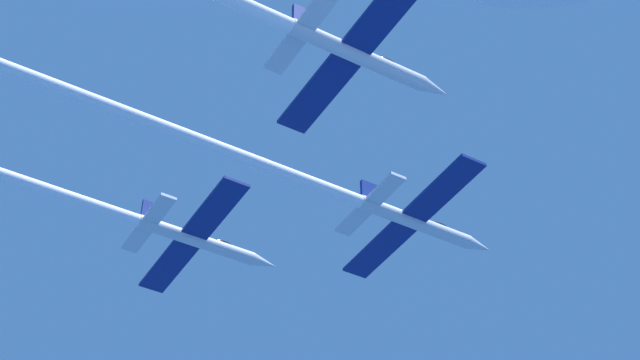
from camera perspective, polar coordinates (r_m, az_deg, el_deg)
jet_lead at (r=74.82m, az=-5.86°, el=1.86°), size 16.74×58.67×2.77m
jet_left_wing at (r=82.07m, az=-15.79°, el=-0.20°), size 16.74×51.13×2.77m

